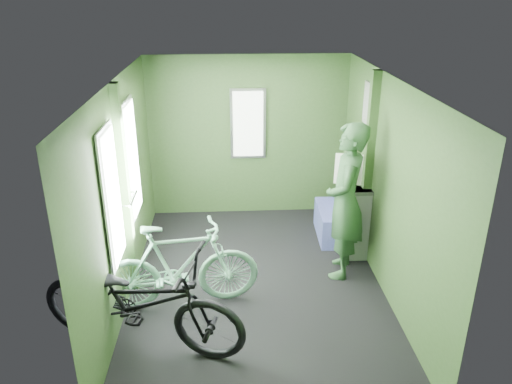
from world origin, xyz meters
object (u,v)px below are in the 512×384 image
passenger (346,201)px  bench_seat (337,219)px  waste_box (355,221)px  bicycle_black (145,347)px  bicycle_mint (182,306)px

passenger → bench_seat: (0.13, 0.90, -0.66)m
waste_box → bench_seat: 0.54m
bicycle_black → passenger: (2.13, 1.22, 0.91)m
bicycle_mint → bicycle_black: bearing=147.3°
bicycle_black → waste_box: 2.92m
bench_seat → waste_box: bearing=-74.1°
passenger → bench_seat: size_ratio=2.12×
bench_seat → bicycle_black: bearing=-134.5°
bicycle_black → bicycle_mint: size_ratio=1.20×
passenger → waste_box: (0.25, 0.42, -0.45)m
waste_box → bench_seat: size_ratio=1.07×
bicycle_mint → passenger: 2.13m
passenger → bench_seat: passenger is taller
bicycle_black → bicycle_mint: bearing=-7.7°
waste_box → bench_seat: bearing=103.6°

